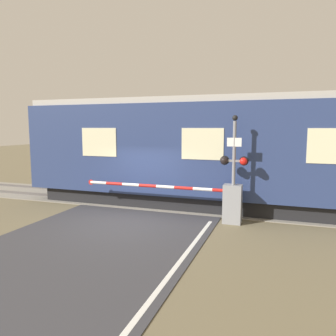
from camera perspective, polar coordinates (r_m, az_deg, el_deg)
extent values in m
plane|color=#6B6047|center=(11.26, -7.15, -9.41)|extent=(80.00, 80.00, 0.00)
cube|color=gray|center=(14.12, -1.32, -5.88)|extent=(36.00, 3.20, 0.03)
cube|color=#595451|center=(13.45, -2.40, -6.26)|extent=(36.00, 0.08, 0.10)
cube|color=#595451|center=(14.76, -0.33, -5.04)|extent=(36.00, 0.08, 0.10)
cube|color=black|center=(13.47, 7.39, -5.34)|extent=(13.95, 2.63, 0.60)
cube|color=navy|center=(13.18, 7.53, 3.37)|extent=(15.17, 3.10, 3.49)
cube|color=#ADA89E|center=(13.19, 7.66, 11.47)|extent=(14.86, 2.85, 0.24)
cube|color=beige|center=(11.43, 26.82, 3.41)|extent=(1.52, 0.02, 1.12)
cube|color=beige|center=(11.64, 5.99, 4.19)|extent=(1.52, 0.02, 1.12)
cube|color=beige|center=(13.23, -11.93, 4.43)|extent=(1.52, 0.02, 1.12)
cube|color=gray|center=(11.16, 11.15, -6.18)|extent=(0.60, 0.44, 1.30)
cylinder|color=gray|center=(11.06, 11.20, -3.98)|extent=(0.16, 0.16, 0.18)
cylinder|color=red|center=(11.12, 9.47, -3.89)|extent=(0.68, 0.11, 0.11)
cylinder|color=white|center=(11.25, 6.06, -3.70)|extent=(0.68, 0.11, 0.11)
cylinder|color=red|center=(11.41, 2.75, -3.51)|extent=(0.68, 0.11, 0.11)
cylinder|color=white|center=(11.62, -0.46, -3.31)|extent=(0.68, 0.11, 0.11)
cylinder|color=red|center=(11.86, -3.54, -3.11)|extent=(0.68, 0.11, 0.11)
cylinder|color=white|center=(12.14, -6.49, -2.90)|extent=(0.68, 0.11, 0.11)
cylinder|color=red|center=(12.44, -9.31, -2.71)|extent=(0.68, 0.11, 0.11)
cylinder|color=white|center=(12.78, -11.98, -2.51)|extent=(0.68, 0.11, 0.11)
cylinder|color=red|center=(12.95, -13.26, -2.42)|extent=(0.20, 0.02, 0.20)
cylinder|color=gray|center=(10.95, 11.36, -0.88)|extent=(0.11, 0.11, 3.39)
cube|color=gray|center=(10.90, 11.42, 1.24)|extent=(0.75, 0.07, 0.07)
sphere|color=black|center=(10.90, 9.75, 1.27)|extent=(0.24, 0.24, 0.24)
sphere|color=red|center=(10.81, 13.02, 1.15)|extent=(0.24, 0.24, 0.24)
cylinder|color=black|center=(11.01, 9.85, 1.33)|extent=(0.30, 0.06, 0.30)
cylinder|color=black|center=(10.92, 13.08, 1.20)|extent=(0.30, 0.06, 0.30)
cube|color=white|center=(10.82, 11.47, 4.43)|extent=(0.47, 0.02, 0.28)
sphere|color=black|center=(10.85, 11.60, 8.55)|extent=(0.18, 0.18, 0.18)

